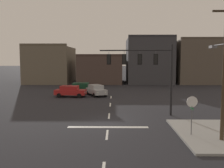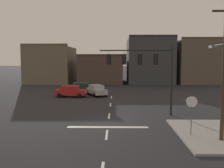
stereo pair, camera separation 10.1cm
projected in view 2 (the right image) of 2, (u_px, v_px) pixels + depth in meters
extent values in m
plane|color=#232328|center=(108.00, 121.00, 21.92)|extent=(400.00, 400.00, 0.00)
cube|color=gray|center=(213.00, 134.00, 17.81)|extent=(5.00, 8.00, 0.15)
cube|color=silver|center=(108.00, 127.00, 19.92)|extent=(6.40, 0.50, 0.01)
cube|color=silver|center=(107.00, 135.00, 17.93)|extent=(0.16, 2.40, 0.01)
cube|color=silver|center=(109.00, 116.00, 23.91)|extent=(0.16, 2.40, 0.01)
cube|color=silver|center=(110.00, 105.00, 29.88)|extent=(0.16, 2.40, 0.01)
cube|color=silver|center=(111.00, 97.00, 35.85)|extent=(0.16, 2.40, 0.01)
cylinder|color=black|center=(172.00, 81.00, 23.85)|extent=(0.20, 0.20, 6.68)
cylinder|color=black|center=(135.00, 50.00, 24.09)|extent=(6.88, 1.04, 0.12)
sphere|color=black|center=(172.00, 45.00, 23.53)|extent=(0.18, 0.18, 0.18)
cylinder|color=#56565B|center=(156.00, 53.00, 23.82)|extent=(0.03, 0.03, 0.35)
cube|color=black|center=(156.00, 59.00, 23.88)|extent=(0.33, 0.28, 0.90)
sphere|color=green|center=(156.00, 56.00, 23.98)|extent=(0.20, 0.20, 0.20)
sphere|color=#2D2314|center=(156.00, 59.00, 24.01)|extent=(0.20, 0.20, 0.20)
sphere|color=black|center=(156.00, 62.00, 24.04)|extent=(0.20, 0.20, 0.20)
cube|color=black|center=(156.00, 59.00, 23.86)|extent=(0.42, 0.09, 1.02)
cylinder|color=#56565B|center=(140.00, 53.00, 24.04)|extent=(0.03, 0.03, 0.35)
cube|color=black|center=(140.00, 59.00, 24.10)|extent=(0.33, 0.28, 0.90)
sphere|color=green|center=(140.00, 56.00, 24.20)|extent=(0.20, 0.20, 0.20)
sphere|color=#2D2314|center=(140.00, 59.00, 24.23)|extent=(0.20, 0.20, 0.20)
sphere|color=black|center=(140.00, 62.00, 24.26)|extent=(0.20, 0.20, 0.20)
cube|color=black|center=(140.00, 59.00, 24.08)|extent=(0.42, 0.09, 1.02)
cylinder|color=#56565B|center=(124.00, 53.00, 24.26)|extent=(0.03, 0.03, 0.35)
cube|color=black|center=(124.00, 59.00, 24.32)|extent=(0.33, 0.28, 0.90)
sphere|color=green|center=(124.00, 56.00, 24.43)|extent=(0.20, 0.20, 0.20)
sphere|color=#2D2314|center=(124.00, 59.00, 24.45)|extent=(0.20, 0.20, 0.20)
sphere|color=black|center=(124.00, 62.00, 24.48)|extent=(0.20, 0.20, 0.20)
cube|color=black|center=(124.00, 59.00, 24.31)|extent=(0.42, 0.09, 1.02)
cylinder|color=#56565B|center=(109.00, 53.00, 24.49)|extent=(0.03, 0.03, 0.35)
cube|color=black|center=(109.00, 59.00, 24.55)|extent=(0.33, 0.28, 0.90)
sphere|color=green|center=(109.00, 56.00, 24.65)|extent=(0.20, 0.20, 0.20)
sphere|color=#2D2314|center=(109.00, 59.00, 24.67)|extent=(0.20, 0.20, 0.20)
sphere|color=black|center=(109.00, 62.00, 24.70)|extent=(0.20, 0.20, 0.20)
cube|color=black|center=(109.00, 59.00, 24.53)|extent=(0.42, 0.09, 1.02)
cylinder|color=#56565B|center=(191.00, 121.00, 17.35)|extent=(0.06, 0.06, 2.15)
cylinder|color=white|center=(192.00, 102.00, 17.22)|extent=(0.76, 0.03, 0.76)
cylinder|color=#B21414|center=(192.00, 102.00, 17.23)|extent=(0.68, 0.03, 0.68)
cube|color=#19592D|center=(192.00, 108.00, 17.26)|extent=(0.02, 0.64, 0.16)
cube|color=#9EA0A5|center=(97.00, 91.00, 37.24)|extent=(3.48, 4.75, 0.70)
cube|color=#9EA0A5|center=(96.00, 87.00, 37.32)|extent=(2.49, 2.91, 0.56)
cube|color=#2D3842|center=(98.00, 87.00, 36.62)|extent=(1.48, 0.86, 0.47)
cube|color=#2D3842|center=(94.00, 86.00, 38.39)|extent=(1.47, 0.84, 0.46)
cylinder|color=black|center=(106.00, 95.00, 36.30)|extent=(0.47, 0.67, 0.64)
cylinder|color=black|center=(95.00, 95.00, 35.62)|extent=(0.47, 0.67, 0.64)
cylinder|color=black|center=(99.00, 92.00, 38.94)|extent=(0.47, 0.67, 0.64)
cylinder|color=black|center=(88.00, 93.00, 38.26)|extent=(0.47, 0.67, 0.64)
sphere|color=silver|center=(106.00, 92.00, 35.49)|extent=(0.16, 0.16, 0.16)
sphere|color=silver|center=(98.00, 93.00, 35.02)|extent=(0.16, 0.16, 0.16)
cube|color=maroon|center=(92.00, 89.00, 39.22)|extent=(1.26, 0.61, 0.12)
cube|color=#143D28|center=(82.00, 88.00, 40.60)|extent=(4.55, 2.20, 0.70)
cube|color=#143D28|center=(81.00, 85.00, 40.56)|extent=(2.60, 1.82, 0.56)
cube|color=#2D3842|center=(86.00, 85.00, 40.48)|extent=(0.39, 1.54, 0.47)
cube|color=#2D3842|center=(74.00, 85.00, 40.69)|extent=(0.36, 1.53, 0.46)
cylinder|color=black|center=(92.00, 90.00, 41.32)|extent=(0.66, 0.28, 0.64)
cylinder|color=black|center=(90.00, 92.00, 39.64)|extent=(0.66, 0.28, 0.64)
cylinder|color=black|center=(75.00, 90.00, 41.64)|extent=(0.66, 0.28, 0.64)
cylinder|color=black|center=(72.00, 91.00, 39.95)|extent=(0.66, 0.28, 0.64)
sphere|color=silver|center=(96.00, 88.00, 40.93)|extent=(0.16, 0.16, 0.16)
sphere|color=silver|center=(95.00, 89.00, 39.79)|extent=(0.16, 0.16, 0.16)
cube|color=maroon|center=(69.00, 88.00, 40.83)|extent=(0.17, 1.37, 0.12)
cube|color=#A81E1E|center=(71.00, 92.00, 36.06)|extent=(4.54, 2.18, 0.70)
cube|color=#A81E1E|center=(70.00, 88.00, 36.01)|extent=(2.59, 1.81, 0.56)
cube|color=#2D3842|center=(75.00, 88.00, 35.94)|extent=(0.38, 1.54, 0.47)
cube|color=#2D3842|center=(62.00, 88.00, 36.14)|extent=(0.35, 1.53, 0.46)
cylinder|color=black|center=(82.00, 94.00, 36.79)|extent=(0.66, 0.28, 0.64)
cylinder|color=black|center=(80.00, 96.00, 35.10)|extent=(0.66, 0.28, 0.64)
cylinder|color=black|center=(63.00, 94.00, 37.09)|extent=(0.66, 0.28, 0.64)
cylinder|color=black|center=(59.00, 95.00, 35.40)|extent=(0.66, 0.28, 0.64)
sphere|color=silver|center=(87.00, 91.00, 36.40)|extent=(0.16, 0.16, 0.16)
sphere|color=silver|center=(85.00, 92.00, 35.26)|extent=(0.16, 0.16, 0.16)
cube|color=maroon|center=(56.00, 91.00, 36.28)|extent=(0.16, 1.37, 0.12)
cylinder|color=#423323|center=(224.00, 67.00, 15.86)|extent=(0.26, 0.26, 9.73)
cylinder|color=#56565B|center=(219.00, 45.00, 16.75)|extent=(0.08, 2.08, 0.08)
cube|color=slate|center=(213.00, 47.00, 17.79)|extent=(0.36, 0.64, 0.20)
cube|color=#665B4C|center=(52.00, 65.00, 58.95)|extent=(9.83, 12.35, 8.20)
cube|color=brown|center=(44.00, 45.00, 52.68)|extent=(9.83, 0.60, 0.50)
cube|color=#473833|center=(102.00, 70.00, 59.43)|extent=(9.74, 13.48, 6.00)
cube|color=#3A2B26|center=(100.00, 55.00, 52.71)|extent=(9.74, 0.60, 0.50)
cube|color=#38383D|center=(149.00, 61.00, 58.11)|extent=(10.00, 11.58, 9.99)
cube|color=#2B2B30|center=(153.00, 36.00, 52.15)|extent=(10.00, 0.60, 0.50)
cube|color=brown|center=(197.00, 62.00, 57.76)|extent=(9.96, 11.17, 9.53)
cube|color=#493F35|center=(206.00, 38.00, 52.02)|extent=(9.96, 0.60, 0.50)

